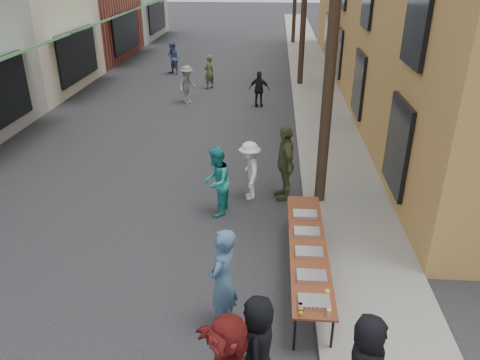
# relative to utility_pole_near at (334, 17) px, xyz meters

# --- Properties ---
(ground) EXTENTS (120.00, 120.00, 0.00)m
(ground) POSITION_rel_utility_pole_near_xyz_m (-4.30, -3.00, -4.50)
(ground) COLOR #28282B
(ground) RESTS_ON ground
(sidewalk) EXTENTS (2.20, 60.00, 0.10)m
(sidewalk) POSITION_rel_utility_pole_near_xyz_m (0.70, 12.00, -4.45)
(sidewalk) COLOR gray
(sidewalk) RESTS_ON ground
(utility_pole_near) EXTENTS (0.26, 0.26, 9.00)m
(utility_pole_near) POSITION_rel_utility_pole_near_xyz_m (0.00, 0.00, 0.00)
(utility_pole_near) COLOR #2D2116
(utility_pole_near) RESTS_ON ground
(serving_table) EXTENTS (0.70, 4.00, 0.75)m
(serving_table) POSITION_rel_utility_pole_near_xyz_m (-0.50, -3.14, -3.79)
(serving_table) COLOR #5E2B16
(serving_table) RESTS_ON ground
(catering_tray_sausage) EXTENTS (0.50, 0.33, 0.08)m
(catering_tray_sausage) POSITION_rel_utility_pole_near_xyz_m (-0.50, -4.79, -3.71)
(catering_tray_sausage) COLOR maroon
(catering_tray_sausage) RESTS_ON serving_table
(catering_tray_foil_b) EXTENTS (0.50, 0.33, 0.08)m
(catering_tray_foil_b) POSITION_rel_utility_pole_near_xyz_m (-0.50, -4.14, -3.71)
(catering_tray_foil_b) COLOR #B2B2B7
(catering_tray_foil_b) RESTS_ON serving_table
(catering_tray_buns) EXTENTS (0.50, 0.33, 0.08)m
(catering_tray_buns) POSITION_rel_utility_pole_near_xyz_m (-0.50, -3.44, -3.71)
(catering_tray_buns) COLOR tan
(catering_tray_buns) RESTS_ON serving_table
(catering_tray_foil_d) EXTENTS (0.50, 0.33, 0.08)m
(catering_tray_foil_d) POSITION_rel_utility_pole_near_xyz_m (-0.50, -2.74, -3.71)
(catering_tray_foil_d) COLOR #B2B2B7
(catering_tray_foil_d) RESTS_ON serving_table
(catering_tray_buns_end) EXTENTS (0.50, 0.33, 0.08)m
(catering_tray_buns_end) POSITION_rel_utility_pole_near_xyz_m (-0.50, -2.04, -3.71)
(catering_tray_buns_end) COLOR tan
(catering_tray_buns_end) RESTS_ON serving_table
(condiment_jar_a) EXTENTS (0.07, 0.07, 0.08)m
(condiment_jar_a) POSITION_rel_utility_pole_near_xyz_m (-0.72, -5.09, -3.71)
(condiment_jar_a) COLOR #A57F26
(condiment_jar_a) RESTS_ON serving_table
(condiment_jar_b) EXTENTS (0.07, 0.07, 0.08)m
(condiment_jar_b) POSITION_rel_utility_pole_near_xyz_m (-0.72, -4.99, -3.71)
(condiment_jar_b) COLOR #A57F26
(condiment_jar_b) RESTS_ON serving_table
(condiment_jar_c) EXTENTS (0.07, 0.07, 0.08)m
(condiment_jar_c) POSITION_rel_utility_pole_near_xyz_m (-0.72, -4.89, -3.71)
(condiment_jar_c) COLOR #A57F26
(condiment_jar_c) RESTS_ON serving_table
(cup_stack) EXTENTS (0.08, 0.08, 0.12)m
(cup_stack) POSITION_rel_utility_pole_near_xyz_m (-0.30, -5.04, -3.69)
(cup_stack) COLOR tan
(cup_stack) RESTS_ON serving_table
(guest_front_a) EXTENTS (0.58, 0.83, 1.62)m
(guest_front_a) POSITION_rel_utility_pole_near_xyz_m (-1.34, -5.79, -3.69)
(guest_front_a) COLOR black
(guest_front_a) RESTS_ON ground
(guest_front_b) EXTENTS (0.64, 0.79, 1.87)m
(guest_front_b) POSITION_rel_utility_pole_near_xyz_m (-1.97, -4.53, -3.57)
(guest_front_b) COLOR #436381
(guest_front_b) RESTS_ON ground
(guest_front_c) EXTENTS (0.74, 0.91, 1.72)m
(guest_front_c) POSITION_rel_utility_pole_near_xyz_m (-2.53, -0.74, -3.64)
(guest_front_c) COLOR teal
(guest_front_c) RESTS_ON ground
(guest_front_d) EXTENTS (0.73, 1.08, 1.54)m
(guest_front_d) POSITION_rel_utility_pole_near_xyz_m (-1.79, 0.13, -3.73)
(guest_front_d) COLOR white
(guest_front_d) RESTS_ON ground
(guest_front_e) EXTENTS (0.69, 1.21, 1.95)m
(guest_front_e) POSITION_rel_utility_pole_near_xyz_m (-0.90, 0.24, -3.53)
(guest_front_e) COLOR #505430
(guest_front_e) RESTS_ON ground
(passerby_left) EXTENTS (0.98, 1.17, 1.58)m
(passerby_left) POSITION_rel_utility_pole_near_xyz_m (-4.90, 8.66, -3.71)
(passerby_left) COLOR gray
(passerby_left) RESTS_ON ground
(passerby_mid) EXTENTS (0.90, 0.47, 1.47)m
(passerby_mid) POSITION_rel_utility_pole_near_xyz_m (-1.84, 8.30, -3.76)
(passerby_mid) COLOR black
(passerby_mid) RESTS_ON ground
(passerby_right) EXTENTS (0.66, 0.67, 1.55)m
(passerby_right) POSITION_rel_utility_pole_near_xyz_m (-4.30, 11.11, -3.73)
(passerby_right) COLOR #515C35
(passerby_right) RESTS_ON ground
(passerby_far) EXTENTS (1.03, 0.99, 1.67)m
(passerby_far) POSITION_rel_utility_pole_near_xyz_m (-6.57, 13.88, -3.67)
(passerby_far) COLOR #4E5F97
(passerby_far) RESTS_ON ground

